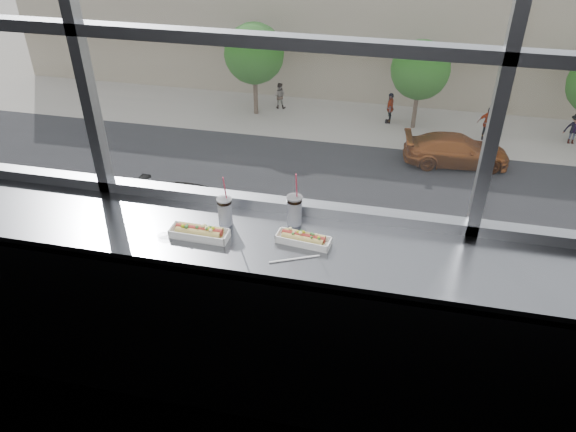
% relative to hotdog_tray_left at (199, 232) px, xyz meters
% --- Properties ---
extents(wall_back_lower, '(6.00, 0.00, 6.00)m').
position_rel_hotdog_tray_left_xyz_m(wall_back_lower, '(0.33, 0.34, -0.58)').
color(wall_back_lower, black).
rests_on(wall_back_lower, ground).
extents(counter, '(6.00, 0.55, 0.06)m').
position_rel_hotdog_tray_left_xyz_m(counter, '(0.33, 0.06, -0.06)').
color(counter, slate).
rests_on(counter, ground).
extents(counter_fascia, '(6.00, 0.04, 1.04)m').
position_rel_hotdog_tray_left_xyz_m(counter_fascia, '(0.33, -0.19, -0.58)').
color(counter_fascia, slate).
rests_on(counter_fascia, ground).
extents(hotdog_tray_left, '(0.30, 0.10, 0.07)m').
position_rel_hotdog_tray_left_xyz_m(hotdog_tray_left, '(0.00, 0.00, 0.00)').
color(hotdog_tray_left, white).
rests_on(hotdog_tray_left, counter).
extents(hotdog_tray_right, '(0.28, 0.12, 0.07)m').
position_rel_hotdog_tray_left_xyz_m(hotdog_tray_right, '(0.52, 0.06, -0.00)').
color(hotdog_tray_right, white).
rests_on(hotdog_tray_right, counter).
extents(soda_cup_left, '(0.08, 0.08, 0.29)m').
position_rel_hotdog_tray_left_xyz_m(soda_cup_left, '(0.09, 0.14, 0.05)').
color(soda_cup_left, white).
rests_on(soda_cup_left, counter).
extents(soda_cup_right, '(0.08, 0.08, 0.31)m').
position_rel_hotdog_tray_left_xyz_m(soda_cup_right, '(0.44, 0.22, 0.06)').
color(soda_cup_right, white).
rests_on(soda_cup_right, counter).
extents(loose_straw, '(0.23, 0.11, 0.01)m').
position_rel_hotdog_tray_left_xyz_m(loose_straw, '(0.50, -0.08, -0.03)').
color(loose_straw, white).
rests_on(loose_straw, counter).
extents(wrapper, '(0.09, 0.06, 0.02)m').
position_rel_hotdog_tray_left_xyz_m(wrapper, '(-0.17, -0.04, -0.02)').
color(wrapper, silver).
rests_on(wrapper, counter).
extents(plaza_ground, '(120.00, 120.00, 0.00)m').
position_rel_hotdog_tray_left_xyz_m(plaza_ground, '(0.33, 43.84, -12.13)').
color(plaza_ground, gray).
rests_on(plaza_ground, ground).
extents(street_asphalt, '(80.00, 10.00, 0.06)m').
position_rel_hotdog_tray_left_xyz_m(street_asphalt, '(0.33, 20.34, -12.10)').
color(street_asphalt, black).
rests_on(street_asphalt, plaza_ground).
extents(far_sidewalk, '(80.00, 6.00, 0.04)m').
position_rel_hotdog_tray_left_xyz_m(far_sidewalk, '(0.33, 28.34, -12.11)').
color(far_sidewalk, gray).
rests_on(far_sidewalk, plaza_ground).
extents(far_building, '(50.00, 14.00, 8.00)m').
position_rel_hotdog_tray_left_xyz_m(far_building, '(0.33, 38.34, -8.13)').
color(far_building, gray).
rests_on(far_building, plaza_ground).
extents(car_near_b, '(2.91, 6.74, 2.23)m').
position_rel_hotdog_tray_left_xyz_m(car_near_b, '(-7.03, 16.34, -10.95)').
color(car_near_b, black).
rests_on(car_near_b, street_asphalt).
extents(car_near_d, '(3.15, 6.34, 2.04)m').
position_rel_hotdog_tray_left_xyz_m(car_near_d, '(6.35, 16.34, -11.05)').
color(car_near_d, white).
rests_on(car_near_d, street_asphalt).
extents(car_far_b, '(3.24, 6.32, 2.02)m').
position_rel_hotdog_tray_left_xyz_m(car_far_b, '(3.76, 24.34, -11.06)').
color(car_far_b, brown).
rests_on(car_far_b, street_asphalt).
extents(car_near_c, '(2.57, 5.71, 1.87)m').
position_rel_hotdog_tray_left_xyz_m(car_near_c, '(0.25, 16.34, -11.13)').
color(car_near_c, '#9A3800').
rests_on(car_near_c, street_asphalt).
extents(car_near_a, '(2.97, 5.95, 1.91)m').
position_rel_hotdog_tray_left_xyz_m(car_near_a, '(-14.12, 16.34, -11.11)').
color(car_near_a, silver).
rests_on(car_near_a, street_asphalt).
extents(pedestrian_a, '(0.85, 0.64, 1.91)m').
position_rel_hotdog_tray_left_xyz_m(pedestrian_a, '(-6.57, 29.43, -11.14)').
color(pedestrian_a, '#66605B').
rests_on(pedestrian_a, far_sidewalk).
extents(pedestrian_c, '(1.00, 0.75, 2.24)m').
position_rel_hotdog_tray_left_xyz_m(pedestrian_c, '(5.46, 27.65, -10.97)').
color(pedestrian_c, '#66605B').
rests_on(pedestrian_c, far_sidewalk).
extents(pedestrian_d, '(0.90, 0.68, 2.04)m').
position_rel_hotdog_tray_left_xyz_m(pedestrian_d, '(10.00, 28.11, -11.07)').
color(pedestrian_d, '#66605B').
rests_on(pedestrian_d, far_sidewalk).
extents(pedestrian_b, '(0.72, 0.96, 2.17)m').
position_rel_hotdog_tray_left_xyz_m(pedestrian_b, '(0.14, 28.72, -11.01)').
color(pedestrian_b, '#66605B').
rests_on(pedestrian_b, far_sidewalk).
extents(tree_left, '(3.46, 3.46, 5.40)m').
position_rel_hotdog_tray_left_xyz_m(tree_left, '(-7.77, 28.34, -8.46)').
color(tree_left, '#47382B').
rests_on(tree_left, far_sidewalk).
extents(tree_center, '(3.21, 3.21, 5.02)m').
position_rel_hotdog_tray_left_xyz_m(tree_center, '(1.54, 28.34, -8.72)').
color(tree_center, '#47382B').
rests_on(tree_center, far_sidewalk).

